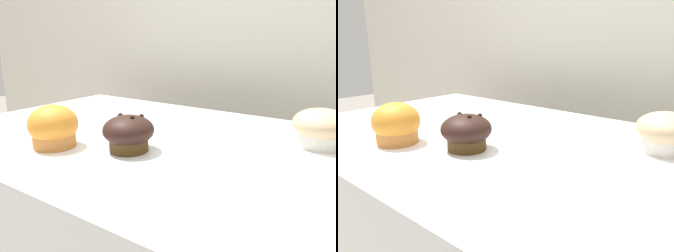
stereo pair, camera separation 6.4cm
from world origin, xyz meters
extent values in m
cube|color=beige|center=(0.00, 0.60, 0.90)|extent=(3.20, 0.10, 1.80)
cylinder|color=#463216|center=(0.02, -0.10, 0.96)|extent=(0.08, 0.08, 0.04)
ellipsoid|color=black|center=(0.02, -0.10, 0.98)|extent=(0.10, 0.10, 0.06)
sphere|color=black|center=(0.03, -0.07, 1.00)|extent=(0.01, 0.01, 0.01)
sphere|color=black|center=(0.03, -0.11, 1.00)|extent=(0.01, 0.01, 0.01)
sphere|color=black|center=(-0.01, -0.09, 1.00)|extent=(0.01, 0.01, 0.01)
cylinder|color=#C67A38|center=(-0.12, -0.17, 0.96)|extent=(0.08, 0.08, 0.05)
ellipsoid|color=orange|center=(-0.12, -0.17, 0.98)|extent=(0.10, 0.10, 0.08)
cylinder|color=silver|center=(0.32, 0.13, 0.96)|extent=(0.08, 0.08, 0.05)
ellipsoid|color=tan|center=(0.32, 0.13, 0.98)|extent=(0.11, 0.11, 0.06)
camera|label=1|loc=(0.42, -0.55, 1.15)|focal=35.00mm
camera|label=2|loc=(0.47, -0.51, 1.15)|focal=35.00mm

